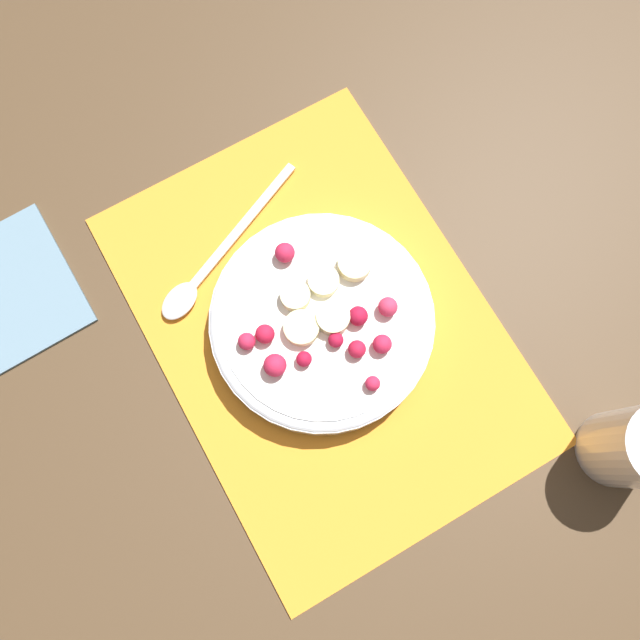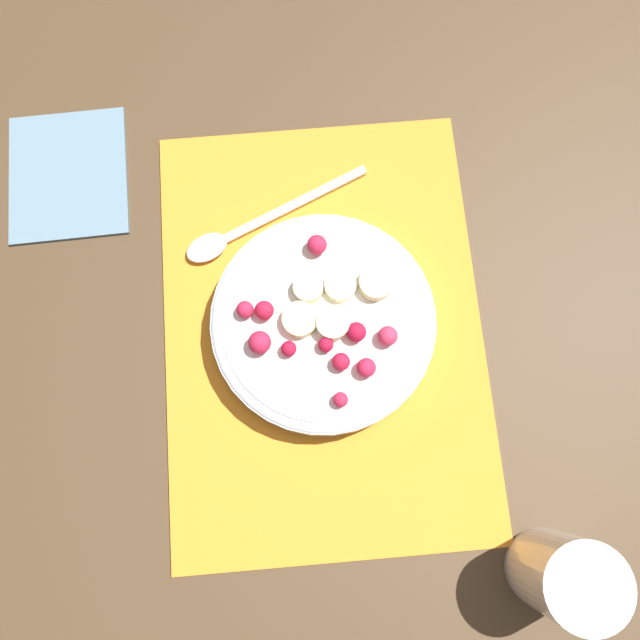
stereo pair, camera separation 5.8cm
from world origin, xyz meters
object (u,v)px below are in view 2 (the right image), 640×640
at_px(spoon, 241,231).
at_px(drinking_glass, 564,577).
at_px(napkin, 67,174).
at_px(fruit_bowl, 320,325).

height_order(spoon, drinking_glass, drinking_glass).
distance_m(spoon, napkin, 0.20).
xyz_separation_m(spoon, napkin, (0.08, 0.18, -0.01)).
distance_m(drinking_glass, napkin, 0.62).
bearing_deg(napkin, fruit_bowl, -127.08).
bearing_deg(fruit_bowl, napkin, 52.92).
height_order(fruit_bowl, napkin, fruit_bowl).
relative_size(spoon, napkin, 1.32).
xyz_separation_m(fruit_bowl, napkin, (0.19, 0.25, -0.02)).
bearing_deg(spoon, drinking_glass, 102.92).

